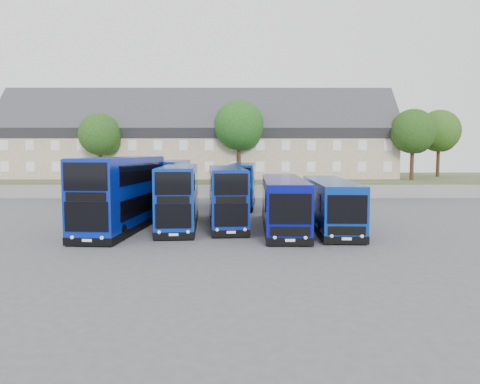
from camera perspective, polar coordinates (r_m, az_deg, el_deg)
name	(u,v)px	position (r m, az deg, el deg)	size (l,w,h in m)	color
ground	(208,236)	(29.55, -3.97, -5.40)	(120.00, 120.00, 0.00)	#4A4A50
retaining_wall	(221,191)	(53.24, -2.28, 0.07)	(70.00, 0.40, 1.50)	slate
earth_bank	(224,183)	(63.18, -1.95, 1.08)	(80.00, 20.00, 2.00)	#404A2A
terrace_row	(199,141)	(59.22, -5.00, 6.22)	(48.00, 10.40, 11.20)	gray
dd_front_left	(122,194)	(32.75, -14.13, -0.28)	(3.83, 12.46, 4.88)	#081D99
dd_front_mid	(179,197)	(33.09, -7.47, -0.65)	(3.15, 10.86, 4.26)	navy
dd_front_right	(227,197)	(33.48, -1.62, -0.66)	(3.15, 10.54, 4.13)	navy
dd_rear_left	(170,185)	(44.39, -8.48, 0.85)	(2.68, 11.09, 4.39)	navy
dd_rear_right	(242,186)	(45.12, 0.25, 0.77)	(2.91, 10.34, 4.06)	navy
coach_east_a	(283,204)	(32.21, 5.29, -1.49)	(3.09, 12.76, 3.47)	#060B79
coach_east_b	(330,205)	(32.88, 10.91, -1.54)	(3.01, 12.27, 3.33)	navy
tree_west	(101,136)	(56.38, -16.57, 6.55)	(4.80, 4.80, 7.65)	#382314
tree_mid	(240,127)	(54.67, 0.03, 7.88)	(5.76, 5.76, 9.18)	#382314
tree_east	(414,133)	(57.79, 20.43, 6.74)	(5.12, 5.12, 8.16)	#382314
tree_far	(440,133)	(66.53, 23.18, 6.67)	(5.44, 5.44, 8.67)	#382314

